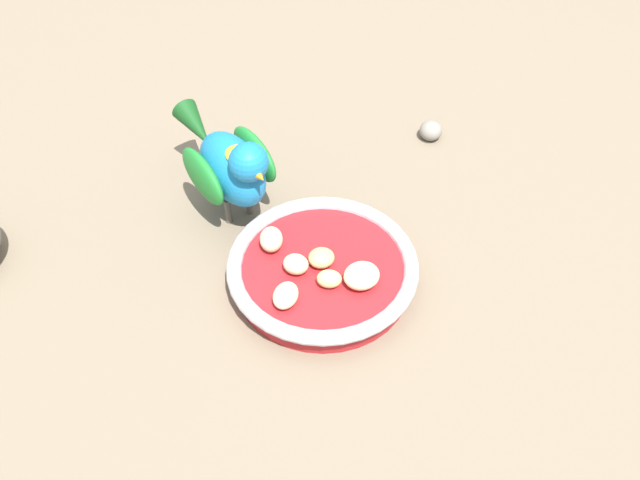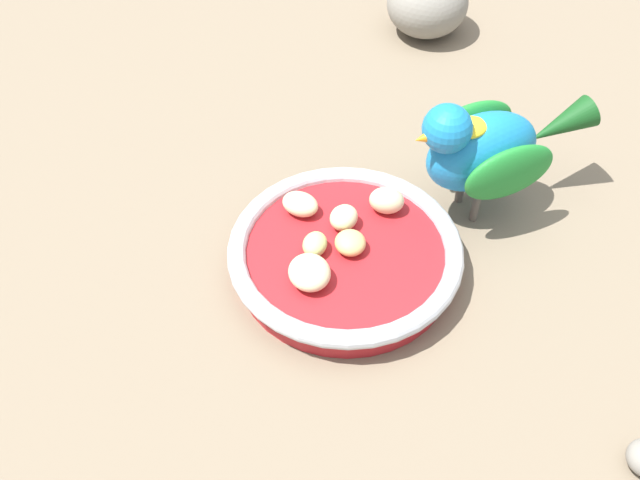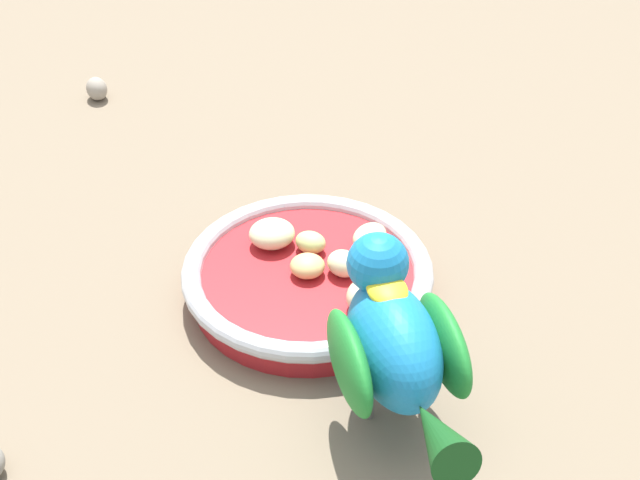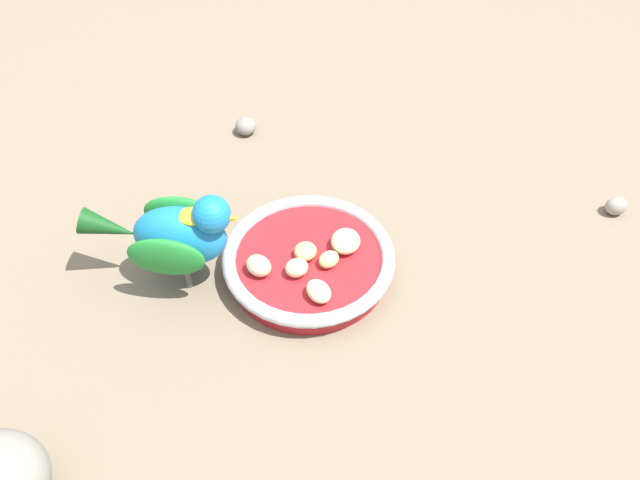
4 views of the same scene
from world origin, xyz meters
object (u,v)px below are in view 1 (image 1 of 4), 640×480
object	(u,v)px
apple_piece_0	(321,258)
apple_piece_1	(271,241)
apple_piece_5	(296,264)
apple_piece_3	(329,279)
pebble_1	(431,131)
feeding_bowl	(323,271)
apple_piece_2	(286,295)
parrot	(231,164)
apple_piece_4	(362,276)

from	to	relation	value
apple_piece_0	apple_piece_1	distance (m)	0.06
apple_piece_0	apple_piece_5	bearing A→B (deg)	32.60
apple_piece_3	pebble_1	distance (m)	0.29
feeding_bowl	apple_piece_0	size ratio (longest dim) A/B	7.25
apple_piece_1	apple_piece_3	bearing A→B (deg)	152.15
apple_piece_5	apple_piece_2	bearing A→B (deg)	88.31
apple_piece_5	parrot	distance (m)	0.13
apple_piece_1	apple_piece_4	xyz separation A→B (m)	(-0.10, 0.03, -0.00)
apple_piece_0	apple_piece_2	xyz separation A→B (m)	(0.02, 0.05, 0.00)
feeding_bowl	apple_piece_5	bearing A→B (deg)	24.54
feeding_bowl	parrot	xyz separation A→B (m)	(0.11, -0.08, 0.05)
apple_piece_0	parrot	xyz separation A→B (m)	(0.11, -0.08, 0.04)
apple_piece_0	apple_piece_4	bearing A→B (deg)	158.10
apple_piece_4	apple_piece_2	bearing A→B (deg)	28.94
feeding_bowl	apple_piece_1	bearing A→B (deg)	-12.95
feeding_bowl	apple_piece_4	xyz separation A→B (m)	(-0.04, 0.01, 0.02)
parrot	pebble_1	xyz separation A→B (m)	(-0.20, -0.17, -0.06)
feeding_bowl	apple_piece_1	distance (m)	0.06
apple_piece_4	apple_piece_5	distance (m)	0.07
apple_piece_1	apple_piece_5	size ratio (longest dim) A/B	1.15
feeding_bowl	apple_piece_2	bearing A→B (deg)	63.15
apple_piece_4	pebble_1	bearing A→B (deg)	-99.39
apple_piece_5	parrot	xyz separation A→B (m)	(0.09, -0.09, 0.04)
apple_piece_2	apple_piece_5	world-z (taller)	apple_piece_5
feeding_bowl	apple_piece_0	world-z (taller)	apple_piece_0
apple_piece_4	parrot	size ratio (longest dim) A/B	0.25
apple_piece_5	pebble_1	bearing A→B (deg)	-112.69
apple_piece_5	apple_piece_3	bearing A→B (deg)	162.68
apple_piece_5	pebble_1	xyz separation A→B (m)	(-0.11, -0.26, -0.02)
apple_piece_3	feeding_bowl	bearing A→B (deg)	-64.24
apple_piece_2	apple_piece_5	xyz separation A→B (m)	(-0.00, -0.04, 0.00)
apple_piece_4	parrot	world-z (taller)	parrot
feeding_bowl	apple_piece_5	world-z (taller)	apple_piece_5
apple_piece_1	apple_piece_2	size ratio (longest dim) A/B	0.93
apple_piece_1	apple_piece_5	distance (m)	0.04
apple_piece_4	apple_piece_5	bearing A→B (deg)	-2.43
apple_piece_0	pebble_1	xyz separation A→B (m)	(-0.09, -0.25, -0.02)
apple_piece_2	parrot	world-z (taller)	parrot
apple_piece_2	pebble_1	xyz separation A→B (m)	(-0.11, -0.30, -0.02)
pebble_1	feeding_bowl	bearing A→B (deg)	71.30
apple_piece_5	parrot	size ratio (longest dim) A/B	0.18
parrot	apple_piece_5	bearing A→B (deg)	-1.15
apple_piece_4	apple_piece_5	size ratio (longest dim) A/B	1.41
feeding_bowl	apple_piece_2	xyz separation A→B (m)	(0.03, 0.05, 0.02)
apple_piece_2	apple_piece_3	xyz separation A→B (m)	(-0.04, -0.03, -0.00)
apple_piece_2	apple_piece_4	xyz separation A→B (m)	(-0.07, -0.04, 0.00)
apple_piece_0	pebble_1	bearing A→B (deg)	-109.34
apple_piece_4	pebble_1	distance (m)	0.27
apple_piece_0	apple_piece_3	xyz separation A→B (m)	(-0.01, 0.03, 0.00)
apple_piece_3	parrot	xyz separation A→B (m)	(0.13, -0.10, 0.04)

